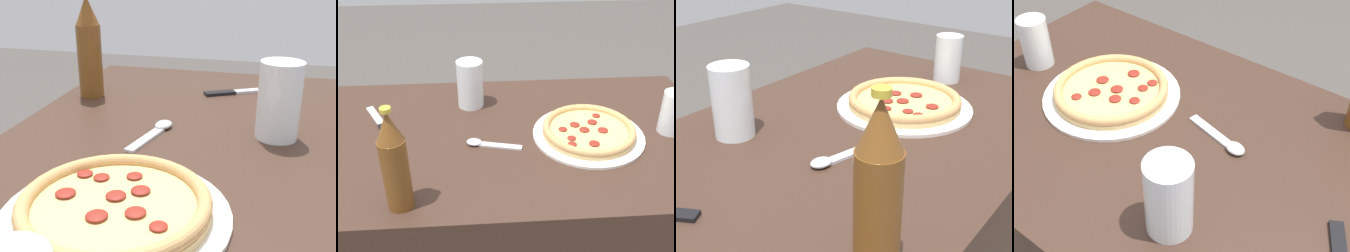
% 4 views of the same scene
% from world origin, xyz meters
% --- Properties ---
extents(table, '(1.22, 0.71, 0.75)m').
position_xyz_m(table, '(0.00, 0.00, 0.37)').
color(table, '#3D281E').
rests_on(table, ground_plane).
extents(pizza_margherita, '(0.32, 0.32, 0.04)m').
position_xyz_m(pizza_margherita, '(-0.22, 0.03, 0.77)').
color(pizza_margherita, silver).
rests_on(pizza_margherita, table).
extents(glass_cola, '(0.08, 0.08, 0.15)m').
position_xyz_m(glass_cola, '(0.13, -0.19, 0.82)').
color(glass_cola, white).
rests_on(glass_cola, table).
extents(glass_water, '(0.07, 0.07, 0.13)m').
position_xyz_m(glass_water, '(-0.46, 0.02, 0.81)').
color(glass_water, white).
rests_on(glass_water, table).
extents(spoon, '(0.16, 0.06, 0.02)m').
position_xyz_m(spoon, '(0.09, 0.05, 0.76)').
color(spoon, silver).
rests_on(spoon, table).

